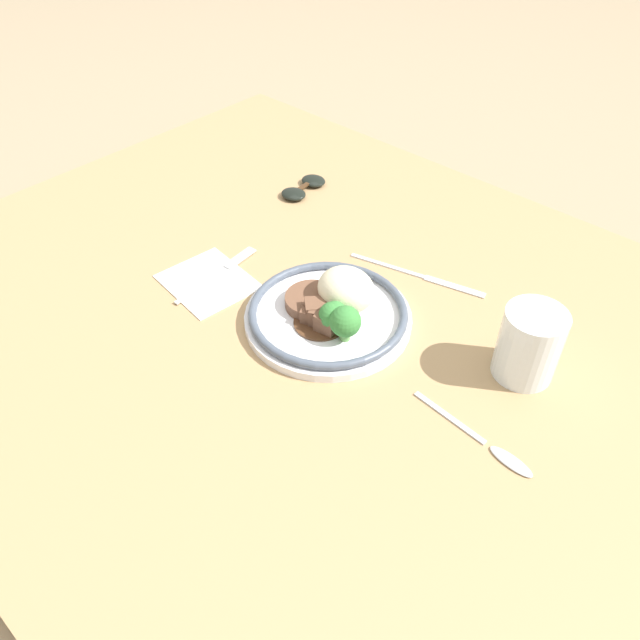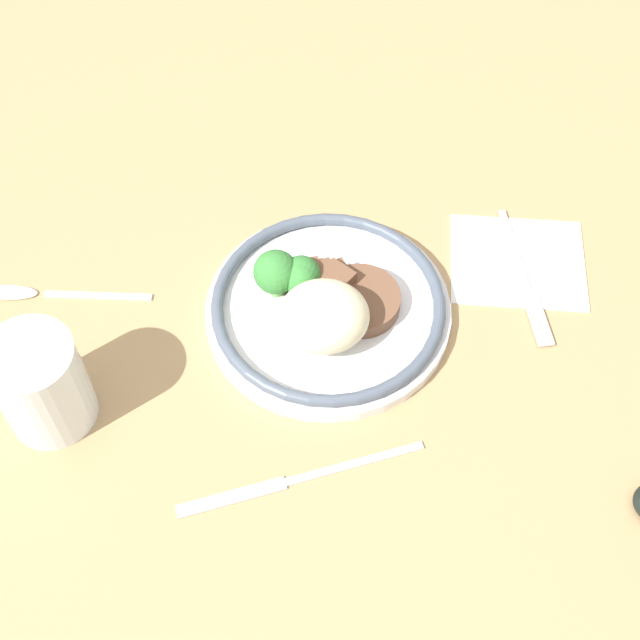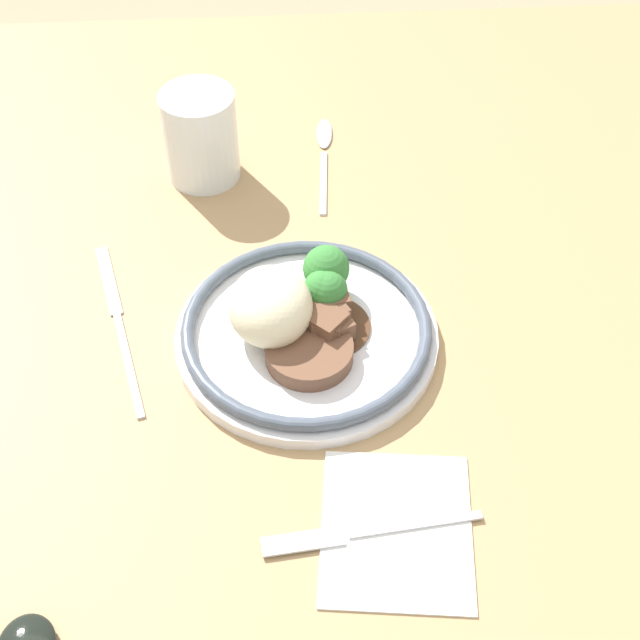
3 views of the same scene
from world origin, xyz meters
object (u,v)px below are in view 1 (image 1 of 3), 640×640
plate (331,310)px  fork (224,269)px  juice_glass (528,347)px  spoon (495,450)px  sunglasses (304,187)px  knife (421,276)px

plate → fork: plate is taller
juice_glass → spoon: (0.04, -0.13, -0.04)m
juice_glass → spoon: bearing=-73.0°
spoon → juice_glass: bearing=111.4°
sunglasses → plate: bearing=-45.7°
spoon → sunglasses: size_ratio=1.63×
plate → juice_glass: bearing=21.0°
sunglasses → spoon: bearing=-31.2°
juice_glass → sunglasses: size_ratio=0.95×
spoon → knife: bearing=145.0°
sunglasses → knife: bearing=-17.0°
fork → sunglasses: 0.27m
knife → spoon: (0.25, -0.21, 0.00)m
plate → juice_glass: (0.25, 0.10, 0.02)m
spoon → sunglasses: 0.63m
juice_glass → fork: juice_glass is taller
juice_glass → knife: 0.23m
juice_glass → spoon: 0.15m
spoon → sunglasses: (-0.57, 0.27, 0.01)m
plate → juice_glass: size_ratio=2.38×
knife → plate: bearing=-116.0°
juice_glass → knife: size_ratio=0.46×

